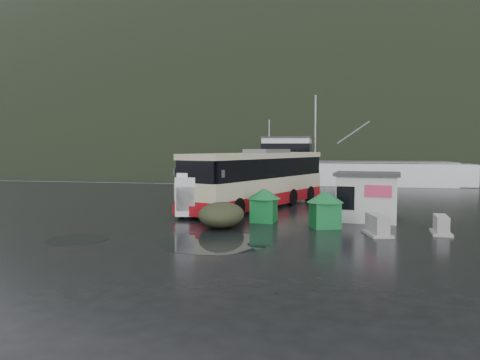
% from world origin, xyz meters
% --- Properties ---
extents(ground, '(160.00, 160.00, 0.00)m').
position_xyz_m(ground, '(0.00, 0.00, 0.00)').
color(ground, black).
rests_on(ground, ground).
extents(harbor_water, '(300.00, 180.00, 0.02)m').
position_xyz_m(harbor_water, '(0.00, 110.00, 0.00)').
color(harbor_water, black).
rests_on(harbor_water, ground).
extents(quay_edge, '(160.00, 0.60, 1.50)m').
position_xyz_m(quay_edge, '(0.00, 20.00, 0.00)').
color(quay_edge, '#999993').
rests_on(quay_edge, ground).
extents(headland, '(780.00, 540.00, 570.00)m').
position_xyz_m(headland, '(10.00, 250.00, 0.00)').
color(headland, black).
rests_on(headland, ground).
extents(coach_bus, '(7.18, 12.33, 3.41)m').
position_xyz_m(coach_bus, '(0.81, 4.35, 0.00)').
color(coach_bus, '#C3B993').
rests_on(coach_bus, ground).
extents(white_van, '(2.63, 5.67, 2.28)m').
position_xyz_m(white_van, '(-1.74, 1.46, 0.00)').
color(white_van, silver).
rests_on(white_van, ground).
extents(waste_bin_left, '(1.48, 1.48, 1.61)m').
position_xyz_m(waste_bin_left, '(4.80, -1.85, 0.00)').
color(waste_bin_left, '#12692E').
rests_on(waste_bin_left, ground).
extents(waste_bin_right, '(1.22, 1.22, 1.58)m').
position_xyz_m(waste_bin_right, '(1.96, -0.83, 0.00)').
color(waste_bin_right, '#12692E').
rests_on(waste_bin_right, ground).
extents(dome_tent, '(2.14, 2.88, 1.09)m').
position_xyz_m(dome_tent, '(0.36, -2.62, 0.00)').
color(dome_tent, '#2F331E').
rests_on(dome_tent, ground).
extents(ticket_kiosk, '(3.19, 2.56, 2.31)m').
position_xyz_m(ticket_kiosk, '(6.69, 0.46, 0.00)').
color(ticket_kiosk, beige).
rests_on(ticket_kiosk, ground).
extents(jersey_barrier_a, '(0.84, 1.53, 0.74)m').
position_xyz_m(jersey_barrier_a, '(9.44, -2.36, 0.00)').
color(jersey_barrier_a, '#999993').
rests_on(jersey_barrier_a, ground).
extents(jersey_barrier_b, '(1.19, 1.78, 0.81)m').
position_xyz_m(jersey_barrier_b, '(6.89, -3.13, 0.00)').
color(jersey_barrier_b, '#999993').
rests_on(jersey_barrier_b, ground).
extents(fishing_trawler, '(26.46, 5.84, 10.58)m').
position_xyz_m(fishing_trawler, '(5.81, 29.64, 0.00)').
color(fishing_trawler, silver).
rests_on(fishing_trawler, ground).
extents(puddles, '(13.88, 12.42, 0.01)m').
position_xyz_m(puddles, '(2.83, -2.42, 0.01)').
color(puddles, black).
rests_on(puddles, ground).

